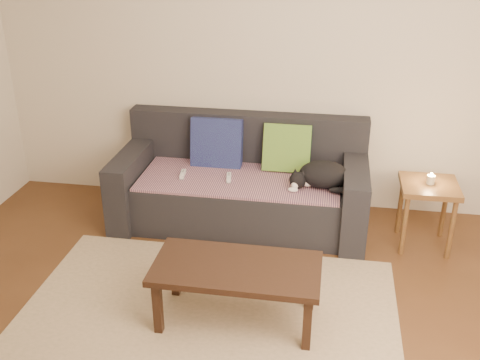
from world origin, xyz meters
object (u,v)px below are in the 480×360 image
object	(u,v)px
cat	(322,175)
coffee_table	(237,273)
side_table	(428,195)
sofa	(242,187)
wii_remote_a	(183,174)
wii_remote_b	(229,177)

from	to	relation	value
cat	coffee_table	distance (m)	1.32
side_table	coffee_table	distance (m)	1.77
sofa	wii_remote_a	world-z (taller)	sofa
wii_remote_b	coffee_table	distance (m)	1.28
wii_remote_a	side_table	bearing A→B (deg)	-98.20
sofa	wii_remote_b	world-z (taller)	sofa
wii_remote_a	coffee_table	world-z (taller)	wii_remote_a
wii_remote_a	coffee_table	distance (m)	1.42
sofa	side_table	world-z (taller)	sofa
wii_remote_a	wii_remote_b	distance (m)	0.40
sofa	wii_remote_b	size ratio (longest dim) A/B	14.00
wii_remote_b	coffee_table	world-z (taller)	wii_remote_b
wii_remote_a	wii_remote_b	bearing A→B (deg)	-96.91
sofa	wii_remote_a	bearing A→B (deg)	-164.85
wii_remote_b	cat	bearing A→B (deg)	-100.76
wii_remote_a	side_table	xyz separation A→B (m)	(1.99, -0.05, -0.01)
wii_remote_b	coffee_table	bearing A→B (deg)	-176.37
sofa	side_table	distance (m)	1.53
side_table	wii_remote_a	bearing A→B (deg)	178.48
cat	side_table	size ratio (longest dim) A/B	0.95
cat	side_table	world-z (taller)	cat
wii_remote_b	coffee_table	size ratio (longest dim) A/B	0.14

